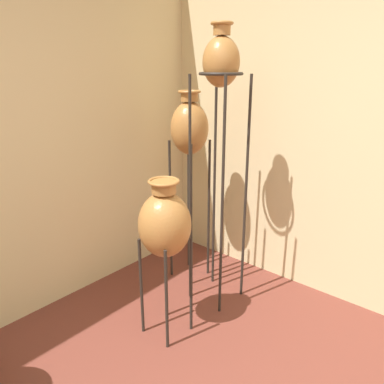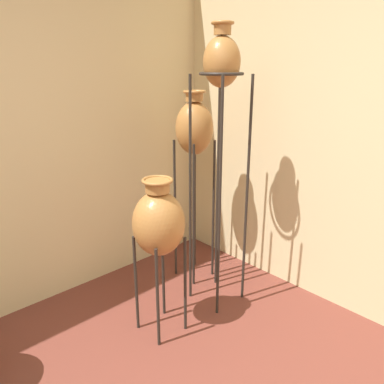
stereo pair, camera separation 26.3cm
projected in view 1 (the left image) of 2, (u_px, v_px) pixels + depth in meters
vase_stand_tall at (221, 78)px, 2.41m from camera, size 0.30×0.30×1.97m
vase_stand_medium at (190, 131)px, 2.84m from camera, size 0.29×0.29×1.54m
vase_stand_short at (165, 225)px, 2.30m from camera, size 0.33×0.33×1.07m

